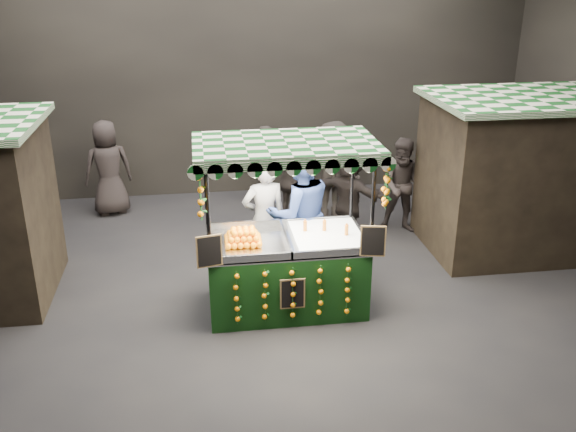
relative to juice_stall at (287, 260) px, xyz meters
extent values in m
plane|color=black|center=(-0.34, 0.02, -0.75)|extent=(12.00, 12.00, 0.00)
cube|color=black|center=(-0.34, 5.02, 1.75)|extent=(12.00, 0.10, 5.00)
cube|color=black|center=(-0.34, -4.98, 1.75)|extent=(12.00, 0.10, 5.00)
cube|color=black|center=(4.06, 1.52, 0.50)|extent=(2.80, 2.00, 2.50)
cube|color=#114E18|center=(4.06, 1.52, 1.80)|extent=(3.00, 2.20, 0.10)
cube|color=black|center=(-0.01, 0.04, -0.26)|extent=(2.14, 1.17, 0.97)
cube|color=#ACAEB3|center=(-0.01, 0.04, 0.24)|extent=(2.14, 1.17, 0.04)
cylinder|color=black|center=(-1.05, -0.52, 0.42)|extent=(0.05, 0.05, 2.33)
cylinder|color=black|center=(1.03, -0.52, 0.42)|extent=(0.05, 0.05, 2.33)
cylinder|color=black|center=(-1.05, 0.59, 0.42)|extent=(0.05, 0.05, 2.33)
cylinder|color=black|center=(1.03, 0.59, 0.42)|extent=(0.05, 0.05, 2.33)
cube|color=#114E18|center=(-0.01, 0.04, 1.62)|extent=(2.38, 1.41, 0.08)
cube|color=silver|center=(0.57, 0.04, 0.30)|extent=(0.95, 1.05, 0.08)
cube|color=black|center=(-1.06, -0.57, 0.47)|extent=(0.33, 0.09, 0.43)
cube|color=black|center=(1.04, -0.57, 0.47)|extent=(0.33, 0.09, 0.43)
cube|color=black|center=(-0.01, -0.58, -0.21)|extent=(0.33, 0.02, 0.43)
imported|color=gray|center=(-0.19, 1.06, 0.19)|extent=(0.76, 0.57, 1.88)
imported|color=navy|center=(0.33, 0.88, 0.31)|extent=(1.13, 0.94, 2.11)
imported|color=black|center=(-4.13, 1.82, 0.17)|extent=(0.71, 0.49, 1.84)
imported|color=#2D2624|center=(2.46, 2.43, 0.11)|extent=(1.00, 0.87, 1.72)
imported|color=black|center=(0.54, 2.95, 0.12)|extent=(1.08, 0.91, 1.73)
imported|color=black|center=(1.32, 3.11, 0.20)|extent=(1.40, 1.10, 1.90)
imported|color=#2D2625|center=(-2.84, 4.10, 0.17)|extent=(1.03, 0.83, 1.83)
imported|color=black|center=(1.42, 2.29, 0.05)|extent=(1.36, 1.40, 1.60)
imported|color=#2D2725|center=(0.17, 4.45, 0.02)|extent=(0.50, 0.64, 1.54)
camera|label=1|loc=(-1.13, -7.78, 3.81)|focal=39.50mm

